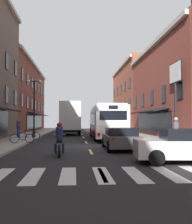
# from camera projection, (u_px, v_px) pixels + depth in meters

# --- Properties ---
(ground_plane) EXTENTS (34.80, 80.00, 0.10)m
(ground_plane) POSITION_uv_depth(u_px,v_px,m) (88.00, 147.00, 18.88)
(ground_plane) COLOR black
(lane_centre_dashes) EXTENTS (0.14, 73.90, 0.01)m
(lane_centre_dashes) POSITION_uv_depth(u_px,v_px,m) (88.00, 146.00, 18.63)
(lane_centre_dashes) COLOR #DBCC4C
(lane_centre_dashes) RESTS_ON ground
(crosswalk_near) EXTENTS (7.10, 2.80, 0.01)m
(crosswalk_near) POSITION_uv_depth(u_px,v_px,m) (102.00, 174.00, 8.92)
(crosswalk_near) COLOR silver
(crosswalk_near) RESTS_ON ground
(sidewalk_left) EXTENTS (3.00, 80.00, 0.14)m
(sidewalk_left) POSITION_uv_depth(u_px,v_px,m) (0.00, 145.00, 18.43)
(sidewalk_left) COLOR #A39E93
(sidewalk_left) RESTS_ON ground
(sidewalk_right) EXTENTS (3.00, 80.00, 0.14)m
(sidewalk_right) POSITION_uv_depth(u_px,v_px,m) (171.00, 144.00, 19.34)
(sidewalk_right) COLOR #A39E93
(sidewalk_right) RESTS_ON ground
(billboard_sign) EXTENTS (0.40, 2.45, 6.23)m
(billboard_sign) POSITION_uv_depth(u_px,v_px,m) (176.00, 82.00, 21.71)
(billboard_sign) COLOR black
(billboard_sign) RESTS_ON sidewalk_right
(transit_bus) EXTENTS (2.76, 11.57, 3.10)m
(transit_bus) POSITION_uv_depth(u_px,v_px,m) (106.00, 122.00, 26.26)
(transit_bus) COLOR white
(transit_bus) RESTS_ON ground
(box_truck) EXTENTS (2.56, 7.03, 3.89)m
(box_truck) POSITION_uv_depth(u_px,v_px,m) (70.00, 118.00, 33.09)
(box_truck) COLOR white
(box_truck) RESTS_ON ground
(sedan_near) EXTENTS (4.39, 2.18, 1.42)m
(sedan_near) POSITION_uv_depth(u_px,v_px,m) (188.00, 145.00, 11.34)
(sedan_near) COLOR silver
(sedan_near) RESTS_ON ground
(sedan_mid) EXTENTS (1.92, 4.23, 1.43)m
(sedan_mid) POSITION_uv_depth(u_px,v_px,m) (70.00, 127.00, 42.27)
(sedan_mid) COLOR navy
(sedan_mid) RESTS_ON ground
(sedan_far) EXTENTS (2.00, 4.52, 1.34)m
(sedan_far) POSITION_uv_depth(u_px,v_px,m) (121.00, 138.00, 16.52)
(sedan_far) COLOR #515154
(sedan_far) RESTS_ON ground
(motorcycle_rider) EXTENTS (0.62, 2.07, 1.66)m
(motorcycle_rider) POSITION_uv_depth(u_px,v_px,m) (59.00, 142.00, 13.61)
(motorcycle_rider) COLOR black
(motorcycle_rider) RESTS_ON ground
(bicycle_near) EXTENTS (1.70, 0.48, 0.91)m
(bicycle_near) POSITION_uv_depth(u_px,v_px,m) (29.00, 136.00, 22.57)
(bicycle_near) COLOR black
(bicycle_near) RESTS_ON sidewalk_left
(bicycle_mid) EXTENTS (1.69, 0.52, 0.91)m
(bicycle_mid) POSITION_uv_depth(u_px,v_px,m) (22.00, 138.00, 19.54)
(bicycle_mid) COLOR black
(bicycle_mid) RESTS_ON sidewalk_left
(pedestrian_near) EXTENTS (0.37, 0.52, 1.73)m
(pedestrian_near) POSITION_uv_depth(u_px,v_px,m) (18.00, 128.00, 26.12)
(pedestrian_near) COLOR navy
(pedestrian_near) RESTS_ON sidewalk_left
(pedestrian_mid) EXTENTS (0.36, 0.36, 1.81)m
(pedestrian_mid) POSITION_uv_depth(u_px,v_px,m) (176.00, 132.00, 16.03)
(pedestrian_mid) COLOR #4C4C51
(pedestrian_mid) RESTS_ON sidewalk_right
(street_lamp_twin) EXTENTS (1.42, 0.32, 5.49)m
(street_lamp_twin) POSITION_uv_depth(u_px,v_px,m) (34.00, 105.00, 26.20)
(street_lamp_twin) COLOR black
(street_lamp_twin) RESTS_ON sidewalk_left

